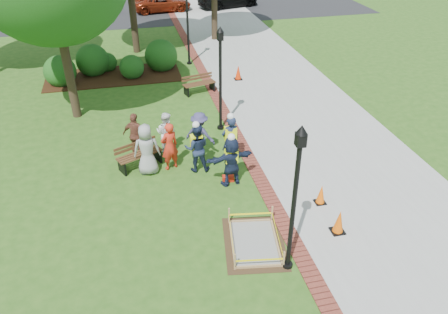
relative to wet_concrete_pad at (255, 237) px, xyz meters
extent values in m
plane|color=#285116|center=(-0.64, 1.96, -0.23)|extent=(100.00, 100.00, 0.00)
cube|color=#9E9E99|center=(4.36, 11.96, -0.22)|extent=(6.00, 60.00, 0.02)
cube|color=maroon|center=(1.11, 11.96, -0.22)|extent=(0.50, 60.00, 0.03)
cube|color=#381E0F|center=(-3.64, 13.96, -0.21)|extent=(7.00, 3.00, 0.05)
cube|color=black|center=(-0.64, 28.96, -0.23)|extent=(36.00, 12.00, 0.01)
cube|color=#47331E|center=(0.00, 0.00, -0.23)|extent=(2.05, 2.54, 0.01)
cube|color=gray|center=(0.00, 0.00, -0.21)|extent=(1.47, 1.97, 0.04)
cube|color=tan|center=(0.00, 0.00, -0.19)|extent=(1.61, 2.11, 0.08)
cube|color=tan|center=(0.00, 0.00, 0.04)|extent=(1.65, 2.14, 0.55)
cube|color=yellow|center=(0.00, 0.00, 0.07)|extent=(1.59, 2.08, 0.06)
cube|color=brown|center=(-2.86, 4.80, 0.27)|extent=(1.70, 1.12, 0.04)
cube|color=brown|center=(-2.97, 5.04, 0.52)|extent=(1.52, 0.72, 0.26)
cube|color=black|center=(-2.86, 4.80, 0.01)|extent=(1.59, 1.12, 0.48)
cube|color=#55351D|center=(0.42, 10.80, 0.26)|extent=(1.67, 0.85, 0.04)
cube|color=#55351D|center=(0.36, 11.04, 0.50)|extent=(1.56, 0.43, 0.26)
cube|color=black|center=(0.42, 10.80, 0.00)|extent=(1.54, 0.87, 0.47)
cube|color=black|center=(2.51, -0.10, -0.21)|extent=(0.40, 0.40, 0.05)
cone|color=#EB5B07|center=(2.51, -0.10, 0.18)|extent=(0.31, 0.31, 0.73)
cube|color=black|center=(2.58, 1.30, -0.21)|extent=(0.35, 0.35, 0.05)
cone|color=#FF6208|center=(2.58, 1.30, 0.13)|extent=(0.28, 0.28, 0.64)
cube|color=black|center=(2.71, 12.02, -0.21)|extent=(0.40, 0.40, 0.05)
cone|color=red|center=(2.71, 12.02, 0.18)|extent=(0.31, 0.31, 0.73)
cube|color=red|center=(0.01, 3.18, -0.14)|extent=(0.42, 0.26, 0.20)
cylinder|color=black|center=(0.61, -1.04, 1.67)|extent=(0.12, 0.12, 3.80)
cube|color=black|center=(0.61, -1.04, 3.67)|extent=(0.22, 0.22, 0.32)
cone|color=black|center=(0.61, -1.04, 3.92)|extent=(0.28, 0.28, 0.22)
cylinder|color=black|center=(0.61, -1.04, -0.18)|extent=(0.28, 0.28, 0.10)
cylinder|color=black|center=(0.61, 6.96, 1.67)|extent=(0.12, 0.12, 3.80)
cube|color=black|center=(0.61, 6.96, 3.67)|extent=(0.22, 0.22, 0.32)
cone|color=black|center=(0.61, 6.96, 3.92)|extent=(0.28, 0.28, 0.22)
cylinder|color=black|center=(0.61, 6.96, -0.18)|extent=(0.28, 0.28, 0.10)
cylinder|color=black|center=(0.61, 14.96, 1.67)|extent=(0.12, 0.12, 3.80)
cylinder|color=black|center=(0.61, 14.96, -0.18)|extent=(0.28, 0.28, 0.10)
cylinder|color=#3D2D1E|center=(-5.30, 9.57, 2.36)|extent=(0.37, 0.37, 5.20)
cylinder|color=#3D2D1E|center=(-2.17, 17.79, 2.41)|extent=(0.40, 0.40, 5.28)
cylinder|color=#3D2D1E|center=(3.02, 19.25, 2.20)|extent=(0.39, 0.39, 4.86)
sphere|color=#1E4C15|center=(-6.21, 13.50, -0.23)|extent=(1.61, 1.61, 1.61)
sphere|color=#1E4C15|center=(-4.64, 14.61, -0.23)|extent=(1.74, 1.74, 1.74)
sphere|color=#1E4C15|center=(-2.65, 13.66, -0.23)|extent=(1.28, 1.28, 1.28)
sphere|color=#1E4C15|center=(-1.00, 14.49, -0.23)|extent=(1.77, 1.77, 1.77)
sphere|color=#1E4C15|center=(-3.92, 14.98, -0.23)|extent=(1.06, 1.06, 1.06)
imported|color=gray|center=(-2.60, 4.34, 0.70)|extent=(0.63, 0.43, 1.88)
imported|color=red|center=(-1.80, 4.44, 0.66)|extent=(0.67, 0.56, 1.80)
imported|color=white|center=(-1.79, 5.58, 0.59)|extent=(0.63, 0.58, 1.65)
imported|color=brown|center=(-2.90, 5.55, 0.64)|extent=(0.67, 0.59, 1.75)
imported|color=#3A3660|center=(-0.61, 5.07, 0.64)|extent=(0.67, 0.61, 1.75)
imported|color=#16193B|center=(0.07, 3.01, 0.66)|extent=(0.62, 0.45, 1.79)
cube|color=#E7FA15|center=(0.07, 3.01, 0.91)|extent=(0.42, 0.26, 0.52)
sphere|color=white|center=(0.07, 3.01, 1.58)|extent=(0.25, 0.25, 0.25)
imported|color=#161639|center=(0.37, 4.33, 0.69)|extent=(0.65, 0.49, 1.85)
cube|color=#E7FA15|center=(0.37, 4.33, 0.95)|extent=(0.42, 0.26, 0.52)
sphere|color=white|center=(0.37, 4.33, 1.64)|extent=(0.25, 0.25, 0.25)
imported|color=#1A2944|center=(-0.89, 4.11, 0.66)|extent=(0.62, 0.45, 1.79)
cube|color=#E7FA15|center=(-0.89, 4.11, 0.91)|extent=(0.42, 0.26, 0.52)
sphere|color=white|center=(-0.89, 4.11, 1.58)|extent=(0.25, 0.25, 0.25)
imported|color=#232426|center=(-7.31, 27.78, -0.23)|extent=(2.66, 4.87, 1.51)
imported|color=gray|center=(-5.25, 27.62, -0.23)|extent=(2.60, 4.90, 1.53)
imported|color=maroon|center=(0.52, 27.56, -0.23)|extent=(2.29, 4.42, 1.39)
imported|color=black|center=(6.02, 27.79, -0.23)|extent=(3.36, 5.35, 1.62)
camera|label=1|loc=(-2.96, -8.79, 8.43)|focal=35.00mm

